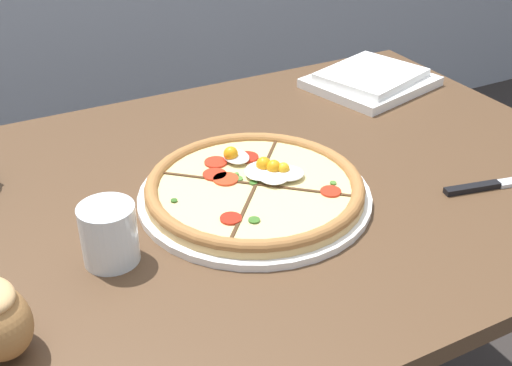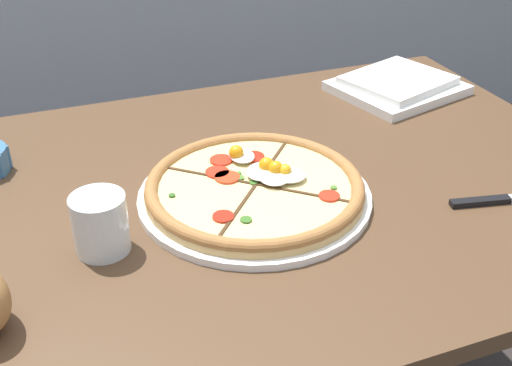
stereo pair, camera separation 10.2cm
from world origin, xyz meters
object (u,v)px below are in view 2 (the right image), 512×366
object	(u,v)px
dining_table	(246,235)
napkin_folded	(397,85)
water_glass	(101,227)
pizza	(256,188)

from	to	relation	value
dining_table	napkin_folded	world-z (taller)	napkin_folded
napkin_folded	water_glass	world-z (taller)	water_glass
dining_table	napkin_folded	distance (m)	0.53
napkin_folded	water_glass	size ratio (longest dim) A/B	3.41
dining_table	water_glass	size ratio (longest dim) A/B	14.71
water_glass	napkin_folded	bearing A→B (deg)	26.30
pizza	napkin_folded	bearing A→B (deg)	33.72
pizza	napkin_folded	world-z (taller)	pizza
dining_table	napkin_folded	xyz separation A→B (m)	(0.45, 0.26, 0.12)
dining_table	water_glass	xyz separation A→B (m)	(-0.25, -0.09, 0.14)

